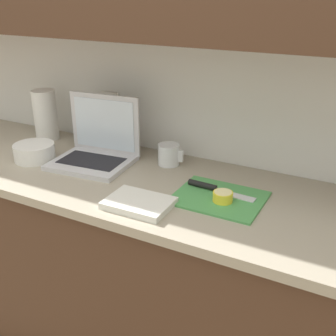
{
  "coord_description": "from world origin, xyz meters",
  "views": [
    {
      "loc": [
        0.83,
        -1.25,
        1.6
      ],
      "look_at": [
        0.17,
        -0.01,
        0.99
      ],
      "focal_mm": 45.0,
      "sensor_mm": 36.0,
      "label": 1
    }
  ],
  "objects_px": {
    "cutting_board": "(219,198)",
    "lemon_half_cut": "(223,196)",
    "laptop": "(97,147)",
    "measuring_cup": "(169,155)",
    "paper_towel_roll": "(45,115)",
    "bowl_white": "(34,152)",
    "knife": "(210,187)"
  },
  "relations": [
    {
      "from": "cutting_board",
      "to": "knife",
      "type": "xyz_separation_m",
      "value": [
        -0.05,
        0.04,
        0.01
      ]
    },
    {
      "from": "knife",
      "to": "laptop",
      "type": "bearing_deg",
      "value": 178.25
    },
    {
      "from": "knife",
      "to": "measuring_cup",
      "type": "relative_size",
      "value": 2.34
    },
    {
      "from": "cutting_board",
      "to": "bowl_white",
      "type": "height_order",
      "value": "bowl_white"
    },
    {
      "from": "laptop",
      "to": "cutting_board",
      "type": "height_order",
      "value": "laptop"
    },
    {
      "from": "knife",
      "to": "lemon_half_cut",
      "type": "distance_m",
      "value": 0.1
    },
    {
      "from": "measuring_cup",
      "to": "bowl_white",
      "type": "relative_size",
      "value": 0.64
    },
    {
      "from": "bowl_white",
      "to": "paper_towel_roll",
      "type": "height_order",
      "value": "paper_towel_roll"
    },
    {
      "from": "measuring_cup",
      "to": "paper_towel_roll",
      "type": "bearing_deg",
      "value": 179.0
    },
    {
      "from": "knife",
      "to": "bowl_white",
      "type": "relative_size",
      "value": 1.5
    },
    {
      "from": "laptop",
      "to": "knife",
      "type": "height_order",
      "value": "laptop"
    },
    {
      "from": "laptop",
      "to": "cutting_board",
      "type": "bearing_deg",
      "value": -13.79
    },
    {
      "from": "laptop",
      "to": "bowl_white",
      "type": "xyz_separation_m",
      "value": [
        -0.25,
        -0.11,
        -0.03
      ]
    },
    {
      "from": "lemon_half_cut",
      "to": "measuring_cup",
      "type": "distance_m",
      "value": 0.39
    },
    {
      "from": "bowl_white",
      "to": "knife",
      "type": "bearing_deg",
      "value": 4.98
    },
    {
      "from": "lemon_half_cut",
      "to": "paper_towel_roll",
      "type": "distance_m",
      "value": 1.03
    },
    {
      "from": "cutting_board",
      "to": "bowl_white",
      "type": "bearing_deg",
      "value": -177.96
    },
    {
      "from": "lemon_half_cut",
      "to": "paper_towel_roll",
      "type": "xyz_separation_m",
      "value": [
        -1.0,
        0.23,
        0.09
      ]
    },
    {
      "from": "measuring_cup",
      "to": "paper_towel_roll",
      "type": "xyz_separation_m",
      "value": [
        -0.68,
        0.01,
        0.08
      ]
    },
    {
      "from": "laptop",
      "to": "bowl_white",
      "type": "height_order",
      "value": "laptop"
    },
    {
      "from": "laptop",
      "to": "cutting_board",
      "type": "xyz_separation_m",
      "value": [
        0.59,
        -0.08,
        -0.06
      ]
    },
    {
      "from": "cutting_board",
      "to": "paper_towel_roll",
      "type": "height_order",
      "value": "paper_towel_roll"
    },
    {
      "from": "cutting_board",
      "to": "lemon_half_cut",
      "type": "height_order",
      "value": "lemon_half_cut"
    },
    {
      "from": "cutting_board",
      "to": "knife",
      "type": "distance_m",
      "value": 0.07
    },
    {
      "from": "bowl_white",
      "to": "cutting_board",
      "type": "bearing_deg",
      "value": 2.04
    },
    {
      "from": "lemon_half_cut",
      "to": "measuring_cup",
      "type": "xyz_separation_m",
      "value": [
        -0.32,
        0.22,
        0.02
      ]
    },
    {
      "from": "cutting_board",
      "to": "measuring_cup",
      "type": "height_order",
      "value": "measuring_cup"
    },
    {
      "from": "measuring_cup",
      "to": "bowl_white",
      "type": "xyz_separation_m",
      "value": [
        -0.53,
        -0.22,
        -0.01
      ]
    },
    {
      "from": "cutting_board",
      "to": "paper_towel_roll",
      "type": "bearing_deg",
      "value": 168.14
    },
    {
      "from": "bowl_white",
      "to": "paper_towel_roll",
      "type": "xyz_separation_m",
      "value": [
        -0.14,
        0.24,
        0.08
      ]
    },
    {
      "from": "laptop",
      "to": "lemon_half_cut",
      "type": "distance_m",
      "value": 0.62
    },
    {
      "from": "lemon_half_cut",
      "to": "paper_towel_roll",
      "type": "height_order",
      "value": "paper_towel_roll"
    }
  ]
}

